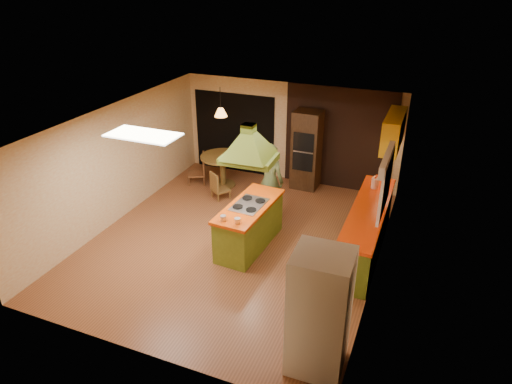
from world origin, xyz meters
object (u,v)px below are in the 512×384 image
at_px(man, 270,181).
at_px(dining_table, 223,165).
at_px(canister_large, 375,183).
at_px(kitchen_island, 249,225).
at_px(wall_oven, 307,150).
at_px(refrigerator, 319,313).

bearing_deg(man, dining_table, -30.63).
relative_size(dining_table, canister_large, 4.99).
distance_m(kitchen_island, wall_oven, 3.07).
relative_size(refrigerator, canister_large, 8.44).
relative_size(kitchen_island, refrigerator, 1.01).
bearing_deg(kitchen_island, canister_large, 41.24).
bearing_deg(dining_table, wall_oven, 20.68).
bearing_deg(dining_table, man, -32.51).
distance_m(kitchen_island, refrigerator, 3.20).
height_order(kitchen_island, refrigerator, refrigerator).
relative_size(refrigerator, wall_oven, 0.94).
distance_m(wall_oven, canister_large, 2.33).
bearing_deg(wall_oven, canister_large, -35.92).
height_order(wall_oven, canister_large, wall_oven).
bearing_deg(kitchen_island, refrigerator, -46.61).
height_order(man, refrigerator, refrigerator).
bearing_deg(man, wall_oven, -97.54).
distance_m(wall_oven, dining_table, 2.09).
bearing_deg(canister_large, refrigerator, -90.98).
xyz_separation_m(man, canister_large, (2.14, 0.35, 0.18)).
height_order(wall_oven, dining_table, wall_oven).
bearing_deg(refrigerator, man, 117.70).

